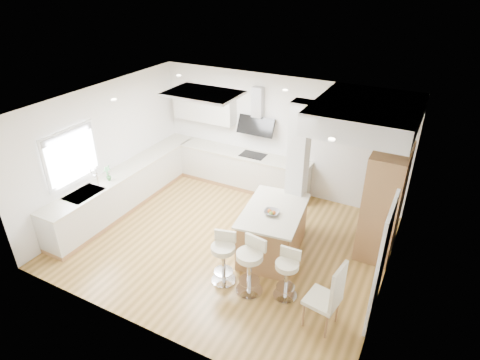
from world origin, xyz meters
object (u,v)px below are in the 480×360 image
Objects in this scene: bar_stool_a at (224,256)px; bar_stool_c at (287,272)px; dining_chair at (330,295)px; peninsula at (273,231)px; bar_stool_b at (250,264)px.

bar_stool_c is at bearing -6.48° from bar_stool_a.
dining_chair reaches higher than bar_stool_c.
peninsula is 1.20m from bar_stool_a.
bar_stool_a is at bearing -176.52° from dining_chair.
peninsula is 1.65× the size of bar_stool_b.
bar_stool_b is 1.39m from dining_chair.
bar_stool_b is 0.85× the size of dining_chair.
peninsula reaches higher than bar_stool_b.
bar_stool_a is 1.91m from dining_chair.
bar_stool_b is 0.61m from bar_stool_c.
bar_stool_a is 1.11m from bar_stool_c.
dining_chair is at bearing -19.83° from bar_stool_a.
peninsula reaches higher than bar_stool_c.
bar_stool_c is at bearing -62.71° from peninsula.
bar_stool_c is 0.74× the size of dining_chair.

